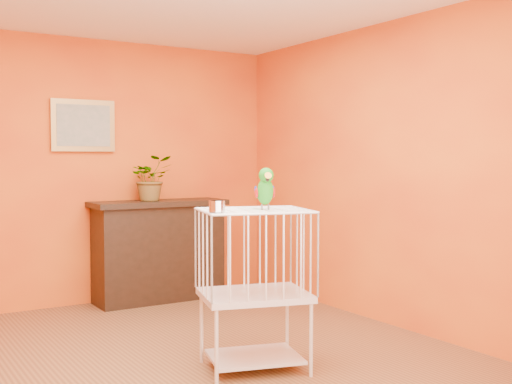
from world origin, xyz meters
TOP-DOWN VIEW (x-y plane):
  - ground at (0.00, 0.00)m, footprint 4.50×4.50m
  - room_shell at (0.00, 0.00)m, footprint 4.50×4.50m
  - console_cabinet at (0.69, 2.01)m, footprint 1.36×0.49m
  - potted_plant at (0.61, 2.03)m, footprint 0.46×0.50m
  - framed_picture at (0.00, 2.22)m, footprint 0.62×0.04m
  - birdcage at (0.39, -0.31)m, footprint 0.83×0.71m
  - feed_cup at (0.06, -0.39)m, footprint 0.10×0.10m
  - parrot at (0.44, -0.35)m, footprint 0.16×0.25m

SIDE VIEW (x-z plane):
  - ground at x=0.00m, z-range 0.00..0.00m
  - console_cabinet at x=0.69m, z-range 0.00..1.01m
  - birdcage at x=0.39m, z-range 0.02..1.11m
  - feed_cup at x=0.06m, z-range 1.09..1.17m
  - potted_plant at x=0.61m, z-range 1.01..1.36m
  - parrot at x=0.44m, z-range 1.09..1.37m
  - room_shell at x=0.00m, z-range -0.67..3.83m
  - framed_picture at x=0.00m, z-range 1.50..2.00m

